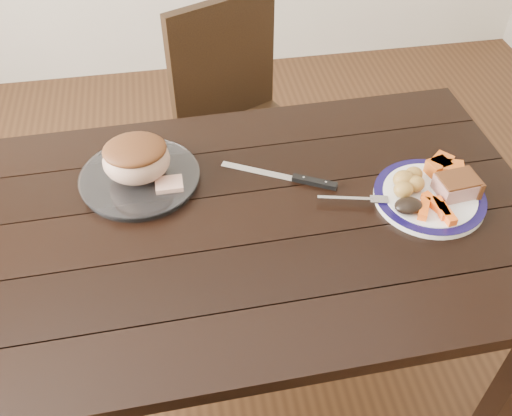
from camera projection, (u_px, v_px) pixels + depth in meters
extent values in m
plane|color=#472B16|center=(232.00, 373.00, 1.94)|extent=(4.00, 4.00, 0.00)
cube|color=black|center=(223.00, 226.00, 1.42)|extent=(1.62, 0.94, 0.04)
cube|color=black|center=(410.00, 196.00, 2.04)|extent=(0.07, 0.07, 0.71)
cube|color=black|center=(254.00, 146.00, 2.10)|extent=(0.55, 0.55, 0.04)
cube|color=black|center=(222.00, 62.00, 2.04)|extent=(0.40, 0.21, 0.46)
cube|color=black|center=(265.00, 152.00, 2.44)|extent=(0.04, 0.04, 0.43)
cube|color=black|center=(317.00, 201.00, 2.23)|extent=(0.04, 0.04, 0.43)
cube|color=black|center=(192.00, 184.00, 2.30)|extent=(0.04, 0.04, 0.43)
cube|color=black|center=(240.00, 239.00, 2.09)|extent=(0.04, 0.04, 0.43)
cylinder|color=white|center=(429.00, 197.00, 1.46)|extent=(0.28, 0.28, 0.02)
torus|color=#110B39|center=(430.00, 195.00, 1.45)|extent=(0.28, 0.28, 0.02)
cylinder|color=white|center=(140.00, 179.00, 1.51)|extent=(0.31, 0.31, 0.02)
cube|color=tan|center=(456.00, 186.00, 1.44)|extent=(0.10, 0.09, 0.04)
ellipsoid|color=gold|center=(405.00, 182.00, 1.45)|extent=(0.04, 0.04, 0.04)
ellipsoid|color=gold|center=(403.00, 190.00, 1.43)|extent=(0.05, 0.05, 0.04)
ellipsoid|color=gold|center=(415.00, 184.00, 1.44)|extent=(0.05, 0.04, 0.04)
ellipsoid|color=gold|center=(404.00, 179.00, 1.45)|extent=(0.05, 0.05, 0.05)
ellipsoid|color=gold|center=(414.00, 174.00, 1.47)|extent=(0.05, 0.04, 0.04)
cube|color=#F75D14|center=(433.00, 203.00, 1.41)|extent=(0.05, 0.07, 0.02)
cube|color=#F75D14|center=(446.00, 214.00, 1.38)|extent=(0.03, 0.07, 0.02)
cube|color=#F75D14|center=(424.00, 209.00, 1.40)|extent=(0.05, 0.07, 0.02)
cube|color=#F75D14|center=(441.00, 208.00, 1.40)|extent=(0.02, 0.07, 0.02)
cube|color=orange|center=(441.00, 164.00, 1.50)|extent=(0.07, 0.07, 0.04)
cube|color=orange|center=(438.00, 167.00, 1.49)|extent=(0.07, 0.06, 0.04)
cube|color=orange|center=(452.00, 170.00, 1.48)|extent=(0.07, 0.06, 0.04)
ellipsoid|color=black|center=(409.00, 206.00, 1.39)|extent=(0.07, 0.05, 0.03)
cube|color=silver|center=(345.00, 199.00, 1.44)|extent=(0.14, 0.04, 0.00)
cube|color=silver|center=(379.00, 200.00, 1.43)|extent=(0.05, 0.04, 0.00)
ellipsoid|color=tan|center=(137.00, 160.00, 1.46)|extent=(0.17, 0.15, 0.11)
cube|color=tan|center=(169.00, 185.00, 1.46)|extent=(0.07, 0.06, 0.02)
cube|color=silver|center=(257.00, 171.00, 1.54)|extent=(0.19, 0.11, 0.00)
cube|color=black|center=(315.00, 182.00, 1.50)|extent=(0.12, 0.07, 0.01)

